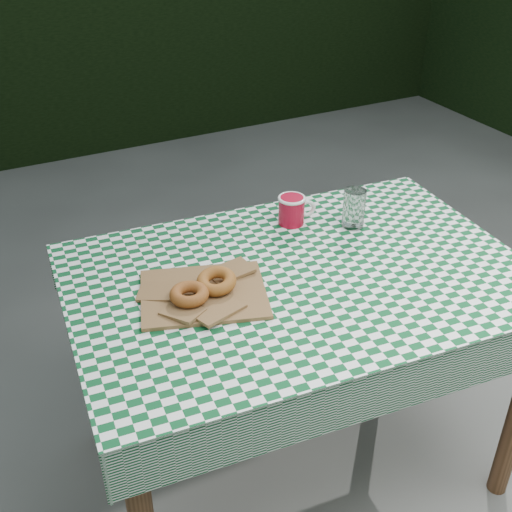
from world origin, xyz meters
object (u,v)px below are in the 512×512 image
Objects in this scene: paper_bag at (204,293)px; table at (295,376)px; drinking_glass at (354,208)px; coffee_mug at (291,210)px.

table is at bearing -4.98° from paper_bag.
table is 0.48m from paper_bag.
table is 0.55m from drinking_glass.
paper_bag is 2.64× the size of drinking_glass.
drinking_glass reaches higher than coffee_mug.
coffee_mug reaches higher than table.
drinking_glass is at bearing -19.45° from coffee_mug.
coffee_mug is (0.12, 0.26, 0.43)m from table.
table is 10.10× the size of drinking_glass.
paper_bag is at bearing -166.44° from drinking_glass.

